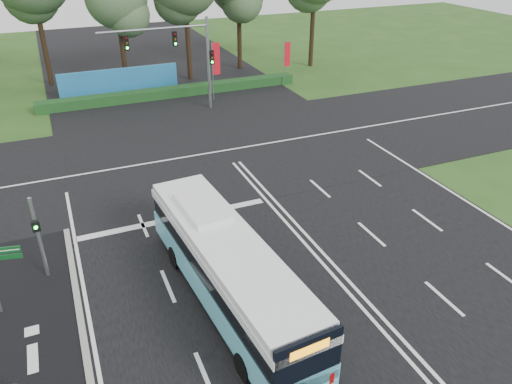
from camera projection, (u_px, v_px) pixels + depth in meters
ground at (310, 250)px, 22.68m from camera, size 120.00×120.00×0.00m
road_main at (310, 250)px, 22.67m from camera, size 20.00×120.00×0.04m
road_cross at (222, 151)px, 32.38m from camera, size 120.00×14.00×0.05m
kerb_strip at (88, 364)px, 16.78m from camera, size 0.25×18.00×0.12m
city_bus at (228, 269)px, 18.81m from camera, size 3.21×11.37×3.22m
pedestrian_signal at (38, 236)px, 20.02m from camera, size 0.33×0.43×3.78m
banner_flag_mid at (215, 63)px, 40.25m from camera, size 0.71×0.13×4.79m
banner_flag_right at (287, 57)px, 44.06m from camera, size 0.59×0.07×3.96m
traffic_light_gantry at (185, 51)px, 37.10m from camera, size 8.41×0.28×7.00m
hedge at (173, 92)px, 42.31m from camera, size 22.00×1.20×0.80m
blue_hoarding at (119, 81)px, 42.63m from camera, size 10.00×0.30×2.20m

